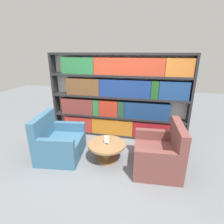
% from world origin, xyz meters
% --- Properties ---
extents(ground_plane, '(14.00, 14.00, 0.00)m').
position_xyz_m(ground_plane, '(0.00, 0.00, 0.00)').
color(ground_plane, slate).
extents(bookshelf, '(3.39, 0.30, 2.08)m').
position_xyz_m(bookshelf, '(0.01, 1.33, 1.03)').
color(bookshelf, silver).
rests_on(bookshelf, ground_plane).
extents(armchair_left, '(0.93, 1.02, 0.91)m').
position_xyz_m(armchair_left, '(-1.03, 0.11, 0.30)').
color(armchair_left, '#386684').
rests_on(armchair_left, ground_plane).
extents(armchair_right, '(0.88, 0.97, 0.91)m').
position_xyz_m(armchair_right, '(1.01, 0.12, 0.30)').
color(armchair_right, brown).
rests_on(armchair_right, ground_plane).
extents(coffee_table, '(0.74, 0.74, 0.38)m').
position_xyz_m(coffee_table, '(-0.01, 0.16, 0.28)').
color(coffee_table, olive).
rests_on(coffee_table, ground_plane).
extents(table_sign, '(0.10, 0.06, 0.17)m').
position_xyz_m(table_sign, '(-0.01, 0.16, 0.46)').
color(table_sign, black).
rests_on(table_sign, coffee_table).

